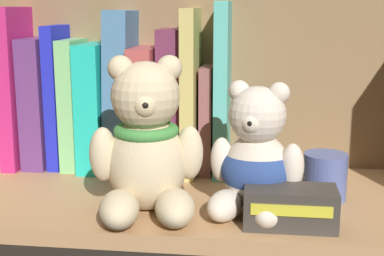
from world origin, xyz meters
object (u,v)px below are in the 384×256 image
at_px(pillar_candle, 325,177).
at_px(book_11, 208,118).
at_px(book_1, 4,101).
at_px(book_6, 99,105).
at_px(book_8, 149,108).
at_px(teddy_bear_larger, 146,147).
at_px(book_2, 22,86).
at_px(book_7, 123,90).
at_px(small_product_box, 290,207).
at_px(book_4, 61,96).
at_px(book_9, 173,100).
at_px(book_12, 224,88).
at_px(book_3, 43,101).
at_px(book_5, 77,103).
at_px(book_10, 193,90).
at_px(teddy_bear_smaller, 256,162).

bearing_deg(pillar_candle, book_11, 143.19).
xyz_separation_m(book_1, book_6, (0.15, 0.00, -0.00)).
relative_size(book_8, teddy_bear_larger, 0.98).
bearing_deg(book_2, book_7, 0.00).
height_order(book_8, pillar_candle, book_8).
distance_m(pillar_candle, small_product_box, 0.10).
height_order(book_4, book_11, book_4).
height_order(book_9, book_12, book_12).
height_order(book_6, teddy_bear_larger, book_6).
relative_size(book_2, book_6, 1.28).
xyz_separation_m(book_2, book_3, (0.03, 0.00, -0.02)).
distance_m(book_3, book_7, 0.13).
xyz_separation_m(book_9, book_11, (0.05, 0.00, -0.03)).
distance_m(book_5, book_9, 0.15).
xyz_separation_m(book_9, small_product_box, (0.16, -0.21, -0.08)).
bearing_deg(book_8, book_11, 0.00).
height_order(book_8, small_product_box, book_8).
xyz_separation_m(book_7, book_11, (0.13, 0.00, -0.04)).
bearing_deg(book_9, book_4, 180.00).
relative_size(book_6, teddy_bear_larger, 1.01).
relative_size(book_5, book_11, 1.23).
bearing_deg(book_2, book_10, 0.00).
xyz_separation_m(book_7, book_10, (0.10, -0.00, 0.00)).
height_order(book_1, book_7, book_7).
height_order(book_5, book_12, book_12).
height_order(book_10, book_12, book_12).
bearing_deg(book_7, book_10, -0.00).
height_order(book_9, book_10, book_10).
bearing_deg(book_10, book_6, 180.00).
relative_size(book_8, book_10, 0.77).
xyz_separation_m(book_5, book_9, (0.15, 0.00, 0.01)).
distance_m(book_7, book_9, 0.08).
height_order(book_4, book_5, book_4).
height_order(book_2, book_8, book_2).
bearing_deg(pillar_candle, book_8, 154.41).
height_order(book_11, teddy_bear_larger, teddy_bear_larger).
relative_size(book_1, book_9, 0.92).
height_order(book_3, book_6, book_3).
bearing_deg(book_7, book_4, -180.00).
distance_m(book_9, pillar_candle, 0.25).
bearing_deg(book_4, book_8, 0.00).
height_order(teddy_bear_smaller, pillar_candle, teddy_bear_smaller).
bearing_deg(pillar_candle, teddy_bear_larger, -162.36).
distance_m(book_6, pillar_candle, 0.35).
bearing_deg(small_product_box, book_7, 138.71).
xyz_separation_m(book_1, book_8, (0.23, 0.00, -0.00)).
bearing_deg(teddy_bear_smaller, book_4, 150.41).
relative_size(book_5, book_9, 0.92).
bearing_deg(book_6, pillar_candle, -20.12).
xyz_separation_m(book_11, teddy_bear_smaller, (0.07, -0.17, -0.02)).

